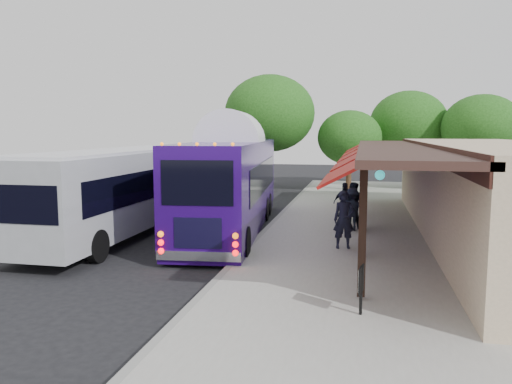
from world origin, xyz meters
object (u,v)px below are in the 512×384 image
Objects in this scene: coach_bus at (231,179)px; ped_c at (345,202)px; sign_board at (361,282)px; ped_a at (344,220)px; city_bus at (124,187)px; ped_b at (352,205)px; ped_d at (352,209)px.

coach_bus is 5.09m from ped_c.
ped_a is at bearing 105.20° from sign_board.
sign_board is at bearing -39.28° from city_bus.
ped_b is at bearing 3.26° from coach_bus.
ped_b is (4.85, 0.76, -1.01)m from coach_bus.
ped_d is 1.61× the size of sign_board.
ped_a is 6.10m from sign_board.
city_bus is at bearing 27.03° from ped_b.
coach_bus reaches higher than city_bus.
coach_bus is 5.01m from ped_b.
ped_d is (0.20, 3.08, -0.12)m from ped_a.
ped_a reaches higher than ped_b.
ped_a is at bearing -9.57° from city_bus.
ped_d is at bearing 87.05° from ped_c.
coach_bus is 7.27× the size of ped_c.
ped_a is 1.05× the size of ped_b.
coach_bus is 0.99× the size of city_bus.
ped_d is at bearing 102.81° from ped_b.
ped_d is at bearing 74.85° from ped_a.
sign_board is (0.58, -6.06, -0.25)m from ped_a.
coach_bus is 10.47m from sign_board.
ped_b is at bearing 75.48° from ped_a.
ped_c is at bearing 103.43° from sign_board.
coach_bus is 4.23m from city_bus.
city_bus is at bearing 159.03° from ped_a.
sign_board is (9.18, -7.52, -0.97)m from city_bus.
ped_c reaches higher than sign_board.
coach_bus reaches higher than sign_board.
coach_bus is at bearing 20.39° from city_bus.
ped_d is at bearing 102.10° from sign_board.
ped_d is (0.34, -1.93, 0.00)m from ped_c.
city_bus is at bearing -2.59° from ped_d.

